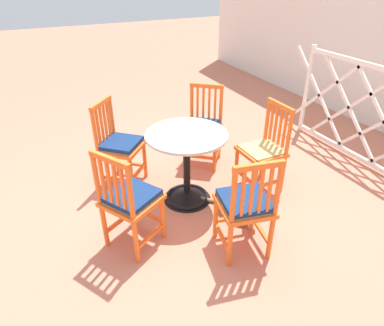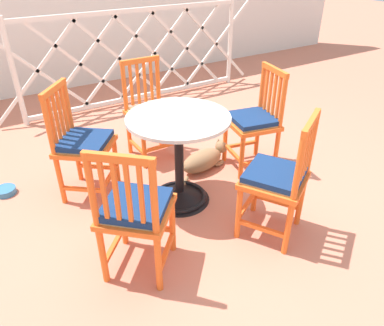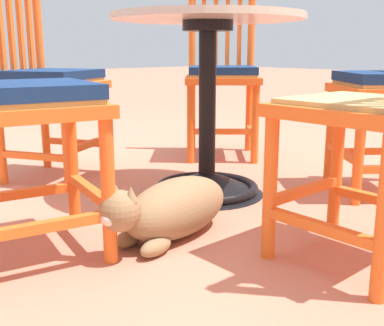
{
  "view_description": "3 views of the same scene",
  "coord_description": "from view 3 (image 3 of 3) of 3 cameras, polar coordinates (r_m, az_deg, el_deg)",
  "views": [
    {
      "loc": [
        2.39,
        -1.04,
        2.06
      ],
      "look_at": [
        -0.23,
        0.25,
        0.33
      ],
      "focal_mm": 31.6,
      "sensor_mm": 36.0,
      "label": 1
    },
    {
      "loc": [
        -1.3,
        -1.96,
        1.79
      ],
      "look_at": [
        -0.09,
        0.0,
        0.4
      ],
      "focal_mm": 34.23,
      "sensor_mm": 36.0,
      "label": 2
    },
    {
      "loc": [
        1.23,
        1.57,
        0.59
      ],
      "look_at": [
        -0.03,
        0.14,
        0.15
      ],
      "focal_mm": 45.3,
      "sensor_mm": 36.0,
      "label": 3
    }
  ],
  "objects": [
    {
      "name": "orange_chair_tucked_in",
      "position": [
        2.33,
        -16.65,
        9.07
      ],
      "size": [
        0.55,
        0.55,
        0.91
      ],
      "color": "orange",
      "rests_on": "ground_plane"
    },
    {
      "name": "tabby_cat",
      "position": [
        1.55,
        -2.68,
        -5.58
      ],
      "size": [
        0.69,
        0.38,
        0.23
      ],
      "color": "#8E704C",
      "rests_on": "ground_plane"
    },
    {
      "name": "orange_chair_at_corner",
      "position": [
        1.38,
        20.5,
        5.77
      ],
      "size": [
        0.4,
        0.4,
        0.91
      ],
      "color": "orange",
      "rests_on": "ground_plane"
    },
    {
      "name": "orange_chair_near_fence",
      "position": [
        1.43,
        -19.88,
        6.58
      ],
      "size": [
        0.47,
        0.47,
        0.91
      ],
      "color": "orange",
      "rests_on": "ground_plane"
    },
    {
      "name": "orange_chair_by_planter",
      "position": [
        2.73,
        3.56,
        10.12
      ],
      "size": [
        0.57,
        0.57,
        0.91
      ],
      "color": "orange",
      "rests_on": "ground_plane"
    },
    {
      "name": "cafe_table",
      "position": [
        1.99,
        1.79,
        4.31
      ],
      "size": [
        0.76,
        0.76,
        0.73
      ],
      "color": "black",
      "rests_on": "ground_plane"
    },
    {
      "name": "ground_plane",
      "position": [
        2.08,
        -3.3,
        -3.38
      ],
      "size": [
        24.0,
        24.0,
        0.0
      ],
      "primitive_type": "plane",
      "color": "#C6755B"
    }
  ]
}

